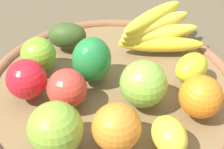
{
  "coord_description": "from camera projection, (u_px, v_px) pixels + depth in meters",
  "views": [
    {
      "loc": [
        0.16,
        -0.41,
        0.42
      ],
      "look_at": [
        0.0,
        0.0,
        0.05
      ],
      "focal_mm": 52.32,
      "sensor_mm": 36.0,
      "label": 1
    }
  ],
  "objects": [
    {
      "name": "orange_1",
      "position": [
        116.0,
        127.0,
        0.46
      ],
      "size": [
        0.09,
        0.09,
        0.07
      ],
      "primitive_type": "sphere",
      "rotation": [
        0.0,
        0.0,
        0.36
      ],
      "color": "orange",
      "rests_on": "basket"
    },
    {
      "name": "apple_4",
      "position": [
        55.0,
        129.0,
        0.45
      ],
      "size": [
        0.11,
        0.11,
        0.08
      ],
      "primitive_type": "sphere",
      "rotation": [
        0.0,
        0.0,
        5.35
      ],
      "color": "#82AC34",
      "rests_on": "basket"
    },
    {
      "name": "lemon_1",
      "position": [
        169.0,
        135.0,
        0.46
      ],
      "size": [
        0.08,
        0.08,
        0.05
      ],
      "primitive_type": "ellipsoid",
      "rotation": [
        0.0,
        0.0,
        2.25
      ],
      "color": "yellow",
      "rests_on": "basket"
    },
    {
      "name": "ground_plane",
      "position": [
        112.0,
        97.0,
        0.61
      ],
      "size": [
        2.4,
        2.4,
        0.0
      ],
      "primitive_type": "plane",
      "color": "brown",
      "rests_on": "ground"
    },
    {
      "name": "apple_3",
      "position": [
        143.0,
        84.0,
        0.52
      ],
      "size": [
        0.11,
        0.11,
        0.08
      ],
      "primitive_type": "sphere",
      "rotation": [
        0.0,
        0.0,
        0.55
      ],
      "color": "#86BC3F",
      "rests_on": "basket"
    },
    {
      "name": "apple_0",
      "position": [
        27.0,
        79.0,
        0.54
      ],
      "size": [
        0.09,
        0.09,
        0.07
      ],
      "primitive_type": "sphere",
      "rotation": [
        0.0,
        0.0,
        1.87
      ],
      "color": "red",
      "rests_on": "basket"
    },
    {
      "name": "orange_0",
      "position": [
        201.0,
        97.0,
        0.51
      ],
      "size": [
        0.08,
        0.08,
        0.07
      ],
      "primitive_type": "sphere",
      "rotation": [
        0.0,
        0.0,
        1.75
      ],
      "color": "orange",
      "rests_on": "basket"
    },
    {
      "name": "basket",
      "position": [
        112.0,
        90.0,
        0.6
      ],
      "size": [
        0.47,
        0.47,
        0.03
      ],
      "color": "brown",
      "rests_on": "ground_plane"
    },
    {
      "name": "bell_pepper",
      "position": [
        92.0,
        59.0,
        0.57
      ],
      "size": [
        0.08,
        0.09,
        0.08
      ],
      "primitive_type": "ellipsoid",
      "rotation": [
        0.0,
        0.0,
        4.44
      ],
      "color": "#228137",
      "rests_on": "basket"
    },
    {
      "name": "apple_1",
      "position": [
        38.0,
        55.0,
        0.6
      ],
      "size": [
        0.08,
        0.08,
        0.06
      ],
      "primitive_type": "sphere",
      "rotation": [
        0.0,
        0.0,
        5.1
      ],
      "color": "#7AB62B",
      "rests_on": "basket"
    },
    {
      "name": "banana_bunch",
      "position": [
        158.0,
        30.0,
        0.66
      ],
      "size": [
        0.17,
        0.17,
        0.07
      ],
      "color": "yellow",
      "rests_on": "basket"
    },
    {
      "name": "lemon_0",
      "position": [
        192.0,
        68.0,
        0.58
      ],
      "size": [
        0.07,
        0.08,
        0.05
      ],
      "primitive_type": "ellipsoid",
      "rotation": [
        0.0,
        0.0,
        4.36
      ],
      "color": "yellow",
      "rests_on": "basket"
    },
    {
      "name": "apple_2",
      "position": [
        67.0,
        89.0,
        0.53
      ],
      "size": [
        0.08,
        0.08,
        0.07
      ],
      "primitive_type": "sphere",
      "rotation": [
        0.0,
        0.0,
        3.42
      ],
      "color": "red",
      "rests_on": "basket"
    },
    {
      "name": "avocado",
      "position": [
        67.0,
        36.0,
        0.66
      ],
      "size": [
        0.09,
        0.08,
        0.05
      ],
      "primitive_type": "ellipsoid",
      "rotation": [
        0.0,
        0.0,
        0.36
      ],
      "color": "#364F1D",
      "rests_on": "basket"
    }
  ]
}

